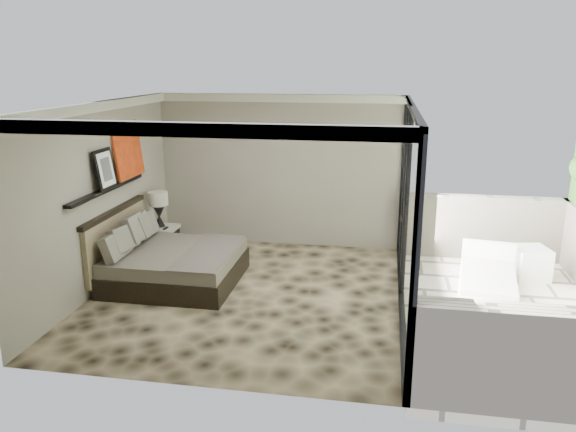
% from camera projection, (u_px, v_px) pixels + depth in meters
% --- Properties ---
extents(floor, '(5.00, 5.00, 0.00)m').
position_uv_depth(floor, '(248.00, 294.00, 8.38)').
color(floor, black).
rests_on(floor, ground).
extents(ceiling, '(4.50, 5.00, 0.02)m').
position_uv_depth(ceiling, '(244.00, 105.00, 7.64)').
color(ceiling, silver).
rests_on(ceiling, back_wall).
extents(back_wall, '(4.50, 0.02, 2.80)m').
position_uv_depth(back_wall, '(279.00, 171.00, 10.37)').
color(back_wall, gray).
rests_on(back_wall, floor).
extents(left_wall, '(0.02, 5.00, 2.80)m').
position_uv_depth(left_wall, '(101.00, 197.00, 8.38)').
color(left_wall, gray).
rests_on(left_wall, floor).
extents(glass_wall, '(0.08, 5.00, 2.80)m').
position_uv_depth(glass_wall, '(407.00, 210.00, 7.63)').
color(glass_wall, white).
rests_on(glass_wall, floor).
extents(terrace_slab, '(3.00, 5.00, 0.12)m').
position_uv_depth(terrace_slab, '(511.00, 317.00, 7.77)').
color(terrace_slab, beige).
rests_on(terrace_slab, ground).
extents(picture_ledge, '(0.12, 2.20, 0.05)m').
position_uv_depth(picture_ledge, '(107.00, 189.00, 8.44)').
color(picture_ledge, black).
rests_on(picture_ledge, left_wall).
extents(bed, '(1.97, 1.91, 1.09)m').
position_uv_depth(bed, '(169.00, 262.00, 8.78)').
color(bed, black).
rests_on(bed, floor).
extents(nightstand, '(0.68, 0.68, 0.53)m').
position_uv_depth(nightstand, '(162.00, 240.00, 10.04)').
color(nightstand, black).
rests_on(nightstand, floor).
extents(table_lamp, '(0.34, 0.34, 0.63)m').
position_uv_depth(table_lamp, '(158.00, 205.00, 9.90)').
color(table_lamp, black).
rests_on(table_lamp, nightstand).
extents(abstract_canvas, '(0.13, 0.90, 0.90)m').
position_uv_depth(abstract_canvas, '(128.00, 150.00, 9.08)').
color(abstract_canvas, '#B1160F').
rests_on(abstract_canvas, picture_ledge).
extents(framed_print, '(0.11, 0.50, 0.60)m').
position_uv_depth(framed_print, '(105.00, 169.00, 8.26)').
color(framed_print, black).
rests_on(framed_print, picture_ledge).
extents(ottoman, '(0.62, 0.62, 0.52)m').
position_uv_depth(ottoman, '(530.00, 263.00, 8.92)').
color(ottoman, silver).
rests_on(ottoman, terrace_slab).
extents(lounger, '(1.02, 1.70, 0.63)m').
position_uv_depth(lounger, '(487.00, 283.00, 8.28)').
color(lounger, white).
rests_on(lounger, terrace_slab).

